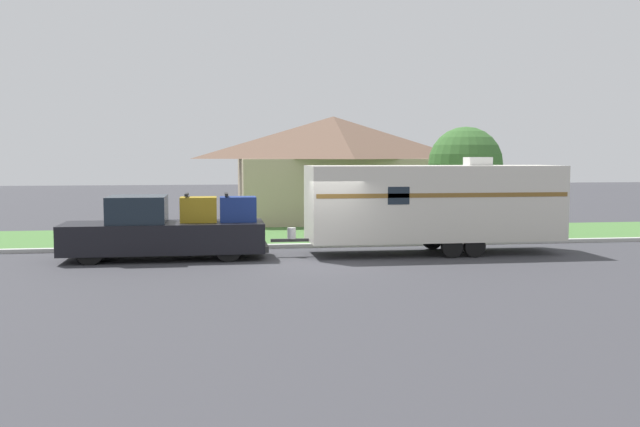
# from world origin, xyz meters

# --- Properties ---
(ground_plane) EXTENTS (120.00, 120.00, 0.00)m
(ground_plane) POSITION_xyz_m (0.00, 0.00, 0.00)
(ground_plane) COLOR #38383D
(curb_strip) EXTENTS (80.00, 0.30, 0.14)m
(curb_strip) POSITION_xyz_m (0.00, 3.75, 0.07)
(curb_strip) COLOR #ADADA8
(curb_strip) RESTS_ON ground_plane
(lawn_strip) EXTENTS (80.00, 7.00, 0.03)m
(lawn_strip) POSITION_xyz_m (0.00, 7.40, 0.01)
(lawn_strip) COLOR #477538
(lawn_strip) RESTS_ON ground_plane
(house_across_street) EXTENTS (10.23, 8.07, 5.28)m
(house_across_street) POSITION_xyz_m (2.65, 14.59, 2.74)
(house_across_street) COLOR tan
(house_across_street) RESTS_ON ground_plane
(pickup_truck) EXTENTS (6.42, 2.09, 2.09)m
(pickup_truck) POSITION_xyz_m (-4.96, 1.59, 0.92)
(pickup_truck) COLOR black
(pickup_truck) RESTS_ON ground_plane
(travel_trailer) EXTENTS (9.73, 2.41, 3.24)m
(travel_trailer) POSITION_xyz_m (3.90, 1.59, 1.72)
(travel_trailer) COLOR black
(travel_trailer) RESTS_ON ground_plane
(mailbox) EXTENTS (0.48, 0.20, 1.25)m
(mailbox) POSITION_xyz_m (-3.77, 4.44, 0.97)
(mailbox) COLOR brown
(mailbox) RESTS_ON ground_plane
(tree_in_yard) EXTENTS (3.07, 3.07, 4.49)m
(tree_in_yard) POSITION_xyz_m (6.96, 7.02, 2.95)
(tree_in_yard) COLOR brown
(tree_in_yard) RESTS_ON ground_plane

